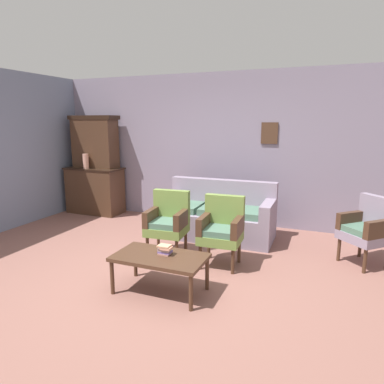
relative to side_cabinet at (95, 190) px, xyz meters
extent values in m
plane|color=#84564C|center=(2.52, -2.25, -0.47)|extent=(7.68, 7.68, 0.00)
cube|color=gray|center=(2.52, 0.38, 0.88)|extent=(6.40, 0.06, 2.70)
cube|color=#472D1E|center=(3.42, 0.33, 1.18)|extent=(0.28, 0.02, 0.36)
cube|color=#472D1E|center=(0.00, 0.00, -0.02)|extent=(1.10, 0.52, 0.90)
cube|color=black|center=(0.00, 0.00, 0.45)|extent=(1.16, 0.55, 0.03)
cube|color=#472D1E|center=(0.00, 0.08, 0.94)|extent=(0.90, 0.36, 0.95)
cube|color=black|center=(0.00, 0.08, 1.45)|extent=(0.99, 0.38, 0.08)
cylinder|color=#D89A85|center=(-0.04, -0.18, 0.61)|extent=(0.11, 0.11, 0.29)
cube|color=gray|center=(2.79, -0.56, -0.26)|extent=(1.79, 0.82, 0.42)
cube|color=gray|center=(2.79, -0.24, 0.19)|extent=(1.78, 0.18, 0.48)
cube|color=gray|center=(3.60, -0.55, 0.07)|extent=(0.17, 0.80, 0.24)
cube|color=gray|center=(1.98, -0.57, 0.07)|extent=(0.17, 0.80, 0.24)
cube|color=#4C705B|center=(3.31, -0.60, 0.00)|extent=(0.47, 0.57, 0.10)
cube|color=#4C705B|center=(2.79, -0.60, 0.00)|extent=(0.47, 0.57, 0.10)
cube|color=#4C705B|center=(2.28, -0.61, 0.00)|extent=(0.47, 0.57, 0.10)
cube|color=olive|center=(2.39, -1.57, -0.09)|extent=(0.56, 0.52, 0.12)
cube|color=#4C705B|center=(2.39, -1.59, 0.00)|extent=(0.47, 0.44, 0.10)
cube|color=olive|center=(2.37, -1.37, 0.20)|extent=(0.53, 0.14, 0.46)
cube|color=#472D1E|center=(2.61, -1.55, 0.08)|extent=(0.12, 0.48, 0.22)
cube|color=#472D1E|center=(2.17, -1.59, 0.08)|extent=(0.12, 0.48, 0.22)
cylinder|color=#472D1E|center=(2.62, -1.74, -0.31)|extent=(0.04, 0.04, 0.32)
cylinder|color=#472D1E|center=(2.20, -1.78, -0.31)|extent=(0.04, 0.04, 0.32)
cylinder|color=#472D1E|center=(2.58, -1.36, -0.31)|extent=(0.04, 0.04, 0.32)
cylinder|color=#472D1E|center=(2.17, -1.40, -0.31)|extent=(0.04, 0.04, 0.32)
cube|color=olive|center=(3.18, -1.61, -0.09)|extent=(0.54, 0.50, 0.12)
cube|color=#4C705B|center=(3.18, -1.63, 0.00)|extent=(0.46, 0.43, 0.10)
cube|color=olive|center=(3.17, -1.41, 0.20)|extent=(0.52, 0.12, 0.46)
cube|color=#472D1E|center=(3.40, -1.60, 0.08)|extent=(0.10, 0.48, 0.22)
cube|color=#472D1E|center=(2.96, -1.62, 0.08)|extent=(0.10, 0.48, 0.22)
cylinder|color=#472D1E|center=(3.40, -1.79, -0.31)|extent=(0.04, 0.04, 0.32)
cylinder|color=#472D1E|center=(2.98, -1.81, -0.31)|extent=(0.04, 0.04, 0.32)
cylinder|color=#472D1E|center=(3.38, -1.41, -0.31)|extent=(0.04, 0.04, 0.32)
cylinder|color=#472D1E|center=(2.96, -1.43, -0.31)|extent=(0.04, 0.04, 0.32)
cube|color=gray|center=(4.89, -0.88, -0.09)|extent=(0.71, 0.71, 0.12)
cube|color=#4C705B|center=(4.88, -0.90, 0.00)|extent=(0.60, 0.60, 0.10)
cube|color=gray|center=(5.04, -0.74, 0.20)|extent=(0.43, 0.44, 0.46)
cube|color=#472D1E|center=(5.05, -1.04, 0.08)|extent=(0.40, 0.39, 0.22)
cube|color=#472D1E|center=(4.74, -0.72, 0.08)|extent=(0.40, 0.39, 0.22)
cylinder|color=#472D1E|center=(4.90, -1.17, -0.31)|extent=(0.04, 0.04, 0.32)
cylinder|color=#472D1E|center=(4.61, -0.86, -0.31)|extent=(0.04, 0.04, 0.32)
cylinder|color=#472D1E|center=(4.88, -0.60, -0.31)|extent=(0.04, 0.04, 0.32)
cube|color=#472D1E|center=(2.78, -2.53, -0.07)|extent=(1.00, 0.56, 0.04)
cylinder|color=#472D1E|center=(2.32, -2.29, -0.28)|extent=(0.04, 0.04, 0.38)
cylinder|color=#472D1E|center=(3.24, -2.29, -0.28)|extent=(0.04, 0.04, 0.38)
cylinder|color=#472D1E|center=(2.32, -2.77, -0.28)|extent=(0.04, 0.04, 0.38)
cylinder|color=#472D1E|center=(3.24, -2.77, -0.28)|extent=(0.04, 0.04, 0.38)
cube|color=tan|center=(2.81, -2.47, -0.04)|extent=(0.13, 0.11, 0.02)
cube|color=#735BA0|center=(2.81, -2.47, -0.02)|extent=(0.14, 0.11, 0.02)
cube|color=#AB8991|center=(2.81, -2.48, 0.01)|extent=(0.13, 0.09, 0.03)
cube|color=#F1A487|center=(2.83, -2.49, 0.03)|extent=(0.12, 0.10, 0.02)
cube|color=tan|center=(2.81, -2.48, 0.05)|extent=(0.14, 0.11, 0.02)
camera|label=1|loc=(4.41, -5.65, 1.38)|focal=32.20mm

